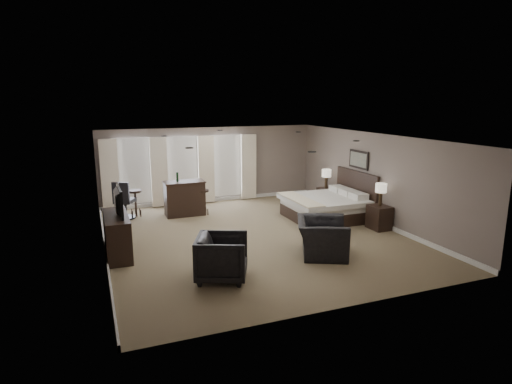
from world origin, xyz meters
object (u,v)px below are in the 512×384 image
object	(u,v)px
bed	(325,196)
bar_counter	(185,198)
dresser	(117,235)
tv	(115,212)
nightstand_far	(326,197)
lamp_far	(326,179)
nightstand_near	(379,217)
armchair_near	(322,231)
bar_stool_left	(136,203)
armchair_far	(222,255)
desk_chair	(125,200)
lamp_near	(381,195)
bar_stool_right	(203,202)

from	to	relation	value
bed	bar_counter	size ratio (longest dim) A/B	1.77
dresser	tv	size ratio (longest dim) A/B	1.48
bed	nightstand_far	world-z (taller)	bed
dresser	tv	distance (m)	0.55
tv	lamp_far	bearing A→B (deg)	-70.99
bed	lamp_far	world-z (taller)	bed
nightstand_near	armchair_near	world-z (taller)	armchair_near
nightstand_far	lamp_far	size ratio (longest dim) A/B	0.91
bed	tv	world-z (taller)	bed
armchair_near	bar_stool_left	size ratio (longest dim) A/B	1.57
bed	armchair_far	distance (m)	5.21
dresser	bar_counter	world-z (taller)	bar_counter
armchair_near	bar_counter	bearing A→B (deg)	51.49
dresser	bed	bearing A→B (deg)	8.80
dresser	armchair_near	bearing A→B (deg)	-20.98
lamp_far	desk_chair	world-z (taller)	lamp_far
bar_stool_left	armchair_near	bearing A→B (deg)	-53.86
bed	desk_chair	bearing A→B (deg)	158.19
lamp_near	dresser	distance (m)	6.96
armchair_near	desk_chair	bearing A→B (deg)	64.92
nightstand_near	lamp_near	size ratio (longest dim) A/B	1.04
armchair_near	bar_counter	distance (m)	5.09
armchair_near	armchair_far	bearing A→B (deg)	126.46
nightstand_near	bar_stool_right	size ratio (longest dim) A/B	0.83
bed	bar_stool_right	bearing A→B (deg)	151.02
dresser	tv	world-z (taller)	tv
nightstand_near	desk_chair	bearing A→B (deg)	150.37
lamp_far	armchair_near	world-z (taller)	lamp_far
nightstand_near	armchair_far	distance (m)	5.33
nightstand_far	lamp_far	distance (m)	0.62
nightstand_far	tv	xyz separation A→B (m)	(-6.92, -2.38, 0.74)
armchair_near	bar_counter	world-z (taller)	armchair_near
lamp_far	armchair_far	size ratio (longest dim) A/B	0.65
bed	bar_stool_left	xyz separation A→B (m)	(-5.27, 2.38, -0.29)
lamp_far	armchair_near	distance (m)	4.80
tv	armchair_near	bearing A→B (deg)	-110.98
nightstand_far	armchair_near	xyz separation A→B (m)	(-2.51, -4.08, 0.27)
nightstand_near	armchair_near	xyz separation A→B (m)	(-2.51, -1.18, 0.23)
lamp_far	bar_counter	distance (m)	4.77
bar_counter	nightstand_far	bearing A→B (deg)	-6.16
lamp_far	tv	bearing A→B (deg)	-160.99
nightstand_near	lamp_far	distance (m)	2.96
nightstand_near	armchair_near	bearing A→B (deg)	-154.86
nightstand_near	nightstand_far	xyz separation A→B (m)	(0.00, 2.90, -0.03)
lamp_far	armchair_far	xyz separation A→B (m)	(-5.06, -4.56, -0.41)
lamp_near	bar_stool_left	size ratio (longest dim) A/B	0.77
dresser	armchair_far	xyz separation A→B (m)	(1.86, -2.18, 0.02)
armchair_far	bar_counter	bearing A→B (deg)	19.15
desk_chair	lamp_near	bearing A→B (deg)	179.13
nightstand_near	lamp_far	size ratio (longest dim) A/B	1.01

